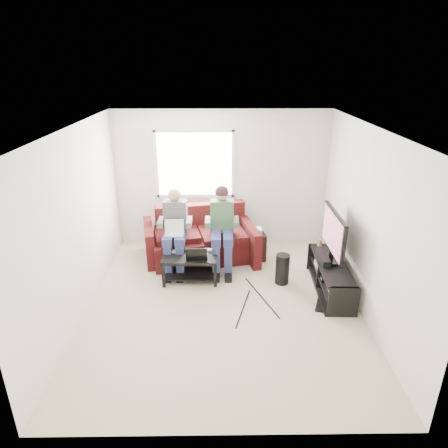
# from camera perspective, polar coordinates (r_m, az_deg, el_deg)

# --- Properties ---
(floor) EXTENTS (4.50, 4.50, 0.00)m
(floor) POSITION_cam_1_polar(r_m,az_deg,el_deg) (6.10, -0.18, -11.45)
(floor) COLOR beige
(floor) RESTS_ON ground
(ceiling) EXTENTS (4.50, 4.50, 0.00)m
(ceiling) POSITION_cam_1_polar(r_m,az_deg,el_deg) (5.13, -0.21, 13.46)
(ceiling) COLOR white
(ceiling) RESTS_ON wall_back
(wall_back) EXTENTS (4.50, 0.00, 4.50)m
(wall_back) POSITION_cam_1_polar(r_m,az_deg,el_deg) (7.61, -0.35, 6.38)
(wall_back) COLOR silver
(wall_back) RESTS_ON floor
(wall_front) EXTENTS (4.50, 0.00, 4.50)m
(wall_front) POSITION_cam_1_polar(r_m,az_deg,el_deg) (3.51, 0.17, -14.23)
(wall_front) COLOR silver
(wall_front) RESTS_ON floor
(wall_left) EXTENTS (0.00, 4.50, 4.50)m
(wall_left) POSITION_cam_1_polar(r_m,az_deg,el_deg) (5.82, -20.28, -0.18)
(wall_left) COLOR silver
(wall_left) RESTS_ON floor
(wall_right) EXTENTS (0.00, 4.50, 4.50)m
(wall_right) POSITION_cam_1_polar(r_m,az_deg,el_deg) (5.85, 19.79, 0.01)
(wall_right) COLOR silver
(wall_right) RESTS_ON floor
(window) EXTENTS (1.48, 0.04, 1.28)m
(window) POSITION_cam_1_polar(r_m,az_deg,el_deg) (7.53, -4.21, 8.51)
(window) COLOR white
(window) RESTS_ON wall_back
(sofa) EXTENTS (2.18, 1.28, 0.93)m
(sofa) POSITION_cam_1_polar(r_m,az_deg,el_deg) (7.31, -3.45, -2.39)
(sofa) COLOR #3F0F10
(sofa) RESTS_ON floor
(person_left) EXTENTS (0.40, 0.71, 1.39)m
(person_left) POSITION_cam_1_polar(r_m,az_deg,el_deg) (6.83, -7.02, -0.39)
(person_left) COLOR navy
(person_left) RESTS_ON sofa
(person_right) EXTENTS (0.40, 0.71, 1.44)m
(person_right) POSITION_cam_1_polar(r_m,az_deg,el_deg) (6.79, -0.30, 0.18)
(person_right) COLOR navy
(person_right) RESTS_ON sofa
(laptop_silver) EXTENTS (0.35, 0.27, 0.24)m
(laptop_silver) POSITION_cam_1_polar(r_m,az_deg,el_deg) (6.69, -7.16, -1.01)
(laptop_silver) COLOR silver
(laptop_silver) RESTS_ON person_left
(coffee_table) EXTENTS (0.91, 0.57, 0.44)m
(coffee_table) POSITION_cam_1_polar(r_m,az_deg,el_deg) (6.60, -4.86, -5.39)
(coffee_table) COLOR black
(coffee_table) RESTS_ON floor
(laptop_black) EXTENTS (0.36, 0.26, 0.24)m
(laptop_black) POSITION_cam_1_polar(r_m,az_deg,el_deg) (6.42, -3.90, -3.85)
(laptop_black) COLOR black
(laptop_black) RESTS_ON coffee_table
(controller_a) EXTENTS (0.15, 0.11, 0.04)m
(controller_a) POSITION_cam_1_polar(r_m,az_deg,el_deg) (6.68, -7.23, -3.86)
(controller_a) COLOR silver
(controller_a) RESTS_ON coffee_table
(controller_b) EXTENTS (0.15, 0.10, 0.04)m
(controller_b) POSITION_cam_1_polar(r_m,az_deg,el_deg) (6.71, -5.65, -3.64)
(controller_b) COLOR black
(controller_b) RESTS_ON coffee_table
(controller_c) EXTENTS (0.14, 0.10, 0.04)m
(controller_c) POSITION_cam_1_polar(r_m,az_deg,el_deg) (6.66, -2.23, -3.75)
(controller_c) COLOR gray
(controller_c) RESTS_ON coffee_table
(tv_stand) EXTENTS (0.50, 1.47, 0.48)m
(tv_stand) POSITION_cam_1_polar(r_m,az_deg,el_deg) (6.55, 14.97, -7.52)
(tv_stand) COLOR black
(tv_stand) RESTS_ON floor
(tv) EXTENTS (0.12, 1.10, 0.81)m
(tv) POSITION_cam_1_polar(r_m,az_deg,el_deg) (6.31, 15.37, -1.34)
(tv) COLOR black
(tv) RESTS_ON tv_stand
(soundbar) EXTENTS (0.12, 0.50, 0.10)m
(soundbar) POSITION_cam_1_polar(r_m,az_deg,el_deg) (6.45, 13.99, -4.69)
(soundbar) COLOR black
(soundbar) RESTS_ON tv_stand
(drink_cup) EXTENTS (0.08, 0.08, 0.12)m
(drink_cup) POSITION_cam_1_polar(r_m,az_deg,el_deg) (6.93, 13.53, -2.62)
(drink_cup) COLOR #A86E48
(drink_cup) RESTS_ON tv_stand
(console_white) EXTENTS (0.30, 0.22, 0.06)m
(console_white) POSITION_cam_1_polar(r_m,az_deg,el_deg) (6.18, 15.98, -8.79)
(console_white) COLOR silver
(console_white) RESTS_ON tv_stand
(console_grey) EXTENTS (0.34, 0.26, 0.08)m
(console_grey) POSITION_cam_1_polar(r_m,az_deg,el_deg) (6.76, 14.40, -5.68)
(console_grey) COLOR gray
(console_grey) RESTS_ON tv_stand
(console_black) EXTENTS (0.38, 0.30, 0.07)m
(console_black) POSITION_cam_1_polar(r_m,az_deg,el_deg) (6.47, 15.15, -7.16)
(console_black) COLOR black
(console_black) RESTS_ON tv_stand
(subwoofer) EXTENTS (0.22, 0.22, 0.51)m
(subwoofer) POSITION_cam_1_polar(r_m,az_deg,el_deg) (6.58, 8.33, -6.39)
(subwoofer) COLOR black
(subwoofer) RESTS_ON floor
(keyboard_floor) EXTENTS (0.29, 0.46, 0.02)m
(keyboard_floor) POSITION_cam_1_polar(r_m,az_deg,el_deg) (6.27, 13.75, -11.02)
(keyboard_floor) COLOR black
(keyboard_floor) RESTS_ON floor
(end_table) EXTENTS (0.34, 0.34, 0.61)m
(end_table) POSITION_cam_1_polar(r_m,az_deg,el_deg) (7.29, 4.44, -3.04)
(end_table) COLOR black
(end_table) RESTS_ON floor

